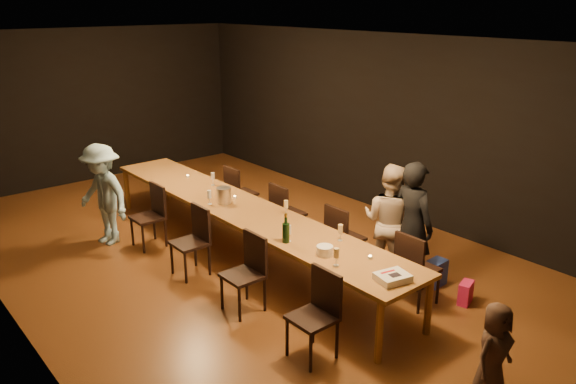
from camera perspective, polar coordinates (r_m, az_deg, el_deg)
ground at (r=8.12m, az=-4.59°, el=-6.54°), size 10.00×10.00×0.00m
room_shell at (r=7.47m, az=-5.01°, el=7.99°), size 6.04×10.04×3.02m
table at (r=7.85m, az=-4.73°, el=-1.91°), size 0.90×6.00×0.75m
chair_right_0 at (r=6.91m, az=13.06°, el=-7.52°), size 0.42×0.42×0.93m
chair_right_1 at (r=7.61m, az=5.88°, el=-4.58°), size 0.42×0.42×0.93m
chair_right_2 at (r=8.42m, az=0.03°, el=-2.11°), size 0.42×0.42×0.93m
chair_right_3 at (r=9.31m, az=-4.72°, el=-0.07°), size 0.42×0.42×0.93m
chair_left_0 at (r=5.78m, az=2.48°, el=-12.57°), size 0.42×0.42×0.93m
chair_left_1 at (r=6.60m, az=-4.63°, el=-8.37°), size 0.42×0.42×0.93m
chair_left_2 at (r=7.52m, az=-9.97°, el=-5.06°), size 0.42×0.42×0.93m
chair_left_3 at (r=8.51m, az=-14.08°, el=-2.46°), size 0.42×0.42×0.93m
woman_birthday at (r=7.17m, az=12.51°, el=-3.31°), size 0.42×0.62×1.65m
woman_tan at (r=7.40m, az=10.29°, el=-2.92°), size 0.76×0.88×1.54m
man_blue at (r=8.71m, az=-18.28°, el=-0.26°), size 0.79×1.10×1.53m
child at (r=5.57m, az=20.15°, el=-15.02°), size 0.48×0.32×0.96m
gift_bag_red at (r=7.20m, az=17.60°, el=-9.74°), size 0.26×0.19×0.28m
gift_bag_blue at (r=7.51m, az=14.79°, el=-7.93°), size 0.28×0.19×0.34m
birthday_cake at (r=5.92m, az=10.57°, el=-8.52°), size 0.38×0.33×0.08m
plate_stack at (r=6.39m, az=3.75°, el=-5.94°), size 0.24×0.24×0.11m
champagne_bottle at (r=6.64m, az=-0.21°, el=-3.67°), size 0.10×0.10×0.37m
ice_bucket at (r=8.00m, az=-6.54°, el=-0.33°), size 0.26×0.26×0.23m
wineglass_0 at (r=6.12m, az=4.93°, el=-6.60°), size 0.06×0.06×0.21m
wineglass_1 at (r=6.74m, az=5.34°, el=-4.13°), size 0.06×0.06×0.21m
wineglass_2 at (r=6.69m, az=0.07°, el=-4.22°), size 0.06×0.06×0.21m
wineglass_3 at (r=7.51m, az=-0.21°, el=-1.60°), size 0.06×0.06×0.21m
wineglass_4 at (r=7.98m, az=-7.99°, el=-0.54°), size 0.06×0.06×0.21m
wineglass_5 at (r=8.79m, az=-7.64°, el=1.32°), size 0.06×0.06×0.21m
tealight_near at (r=6.36m, az=8.33°, el=-6.58°), size 0.05×0.05×0.03m
tealight_mid at (r=8.20m, az=-5.44°, el=-0.53°), size 0.05×0.05×0.03m
tealight_far at (r=9.28m, az=-10.16°, el=1.58°), size 0.05×0.05×0.03m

